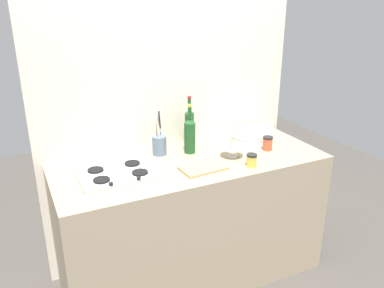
{
  "coord_description": "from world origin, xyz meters",
  "views": [
    {
      "loc": [
        -1.04,
        -2.16,
        1.94
      ],
      "look_at": [
        0.0,
        0.0,
        1.02
      ],
      "focal_mm": 37.02,
      "sensor_mm": 36.0,
      "label": 1
    }
  ],
  "objects_px": {
    "mixing_bowl": "(232,152)",
    "condiment_jar_front": "(252,160)",
    "utensil_crock": "(159,144)",
    "condiment_jar_rear": "(268,143)",
    "wine_bottle_leftmost": "(190,135)",
    "plate_stack": "(249,136)",
    "cutting_board": "(203,168)",
    "stovetop_hob": "(118,174)",
    "wine_bottle_mid_left": "(189,127)"
  },
  "relations": [
    {
      "from": "wine_bottle_mid_left",
      "to": "condiment_jar_rear",
      "type": "height_order",
      "value": "wine_bottle_mid_left"
    },
    {
      "from": "plate_stack",
      "to": "wine_bottle_leftmost",
      "type": "bearing_deg",
      "value": -178.01
    },
    {
      "from": "stovetop_hob",
      "to": "condiment_jar_rear",
      "type": "height_order",
      "value": "condiment_jar_rear"
    },
    {
      "from": "wine_bottle_leftmost",
      "to": "condiment_jar_rear",
      "type": "height_order",
      "value": "wine_bottle_leftmost"
    },
    {
      "from": "condiment_jar_rear",
      "to": "cutting_board",
      "type": "distance_m",
      "value": 0.57
    },
    {
      "from": "stovetop_hob",
      "to": "condiment_jar_front",
      "type": "height_order",
      "value": "condiment_jar_front"
    },
    {
      "from": "plate_stack",
      "to": "condiment_jar_rear",
      "type": "relative_size",
      "value": 2.67
    },
    {
      "from": "mixing_bowl",
      "to": "utensil_crock",
      "type": "xyz_separation_m",
      "value": [
        -0.42,
        0.26,
        0.04
      ]
    },
    {
      "from": "condiment_jar_front",
      "to": "plate_stack",
      "type": "bearing_deg",
      "value": 58.37
    },
    {
      "from": "wine_bottle_leftmost",
      "to": "stovetop_hob",
      "type": "bearing_deg",
      "value": -165.14
    },
    {
      "from": "condiment_jar_front",
      "to": "condiment_jar_rear",
      "type": "xyz_separation_m",
      "value": [
        0.26,
        0.19,
        0.01
      ]
    },
    {
      "from": "stovetop_hob",
      "to": "cutting_board",
      "type": "bearing_deg",
      "value": -15.89
    },
    {
      "from": "wine_bottle_mid_left",
      "to": "cutting_board",
      "type": "bearing_deg",
      "value": -103.65
    },
    {
      "from": "condiment_jar_front",
      "to": "stovetop_hob",
      "type": "bearing_deg",
      "value": 163.85
    },
    {
      "from": "plate_stack",
      "to": "mixing_bowl",
      "type": "relative_size",
      "value": 1.62
    },
    {
      "from": "utensil_crock",
      "to": "condiment_jar_front",
      "type": "bearing_deg",
      "value": -44.2
    },
    {
      "from": "stovetop_hob",
      "to": "utensil_crock",
      "type": "bearing_deg",
      "value": 30.59
    },
    {
      "from": "wine_bottle_leftmost",
      "to": "wine_bottle_mid_left",
      "type": "height_order",
      "value": "wine_bottle_mid_left"
    },
    {
      "from": "mixing_bowl",
      "to": "condiment_jar_front",
      "type": "distance_m",
      "value": 0.19
    },
    {
      "from": "mixing_bowl",
      "to": "condiment_jar_front",
      "type": "xyz_separation_m",
      "value": [
        0.03,
        -0.18,
        0.0
      ]
    },
    {
      "from": "utensil_crock",
      "to": "condiment_jar_front",
      "type": "xyz_separation_m",
      "value": [
        0.46,
        -0.44,
        -0.03
      ]
    },
    {
      "from": "utensil_crock",
      "to": "condiment_jar_rear",
      "type": "relative_size",
      "value": 3.31
    },
    {
      "from": "wine_bottle_leftmost",
      "to": "condiment_jar_rear",
      "type": "bearing_deg",
      "value": -20.69
    },
    {
      "from": "stovetop_hob",
      "to": "condiment_jar_front",
      "type": "bearing_deg",
      "value": -16.15
    },
    {
      "from": "plate_stack",
      "to": "condiment_jar_rear",
      "type": "distance_m",
      "value": 0.21
    },
    {
      "from": "wine_bottle_leftmost",
      "to": "utensil_crock",
      "type": "relative_size",
      "value": 1.06
    },
    {
      "from": "stovetop_hob",
      "to": "condiment_jar_rear",
      "type": "relative_size",
      "value": 4.74
    },
    {
      "from": "condiment_jar_rear",
      "to": "stovetop_hob",
      "type": "bearing_deg",
      "value": 177.47
    },
    {
      "from": "utensil_crock",
      "to": "cutting_board",
      "type": "bearing_deg",
      "value": -66.38
    },
    {
      "from": "cutting_board",
      "to": "wine_bottle_leftmost",
      "type": "bearing_deg",
      "value": 81.08
    },
    {
      "from": "wine_bottle_leftmost",
      "to": "plate_stack",
      "type": "bearing_deg",
      "value": 1.99
    },
    {
      "from": "condiment_jar_front",
      "to": "wine_bottle_mid_left",
      "type": "bearing_deg",
      "value": 111.9
    },
    {
      "from": "plate_stack",
      "to": "condiment_jar_front",
      "type": "relative_size",
      "value": 3.17
    },
    {
      "from": "wine_bottle_mid_left",
      "to": "cutting_board",
      "type": "xyz_separation_m",
      "value": [
        -0.1,
        -0.41,
        -0.13
      ]
    },
    {
      "from": "stovetop_hob",
      "to": "utensil_crock",
      "type": "distance_m",
      "value": 0.41
    },
    {
      "from": "stovetop_hob",
      "to": "wine_bottle_mid_left",
      "type": "relative_size",
      "value": 1.27
    },
    {
      "from": "wine_bottle_mid_left",
      "to": "utensil_crock",
      "type": "bearing_deg",
      "value": -167.26
    },
    {
      "from": "wine_bottle_leftmost",
      "to": "wine_bottle_mid_left",
      "type": "distance_m",
      "value": 0.13
    },
    {
      "from": "mixing_bowl",
      "to": "condiment_jar_rear",
      "type": "height_order",
      "value": "condiment_jar_rear"
    },
    {
      "from": "mixing_bowl",
      "to": "cutting_board",
      "type": "height_order",
      "value": "mixing_bowl"
    },
    {
      "from": "mixing_bowl",
      "to": "condiment_jar_rear",
      "type": "bearing_deg",
      "value": 0.47
    },
    {
      "from": "utensil_crock",
      "to": "cutting_board",
      "type": "height_order",
      "value": "utensil_crock"
    },
    {
      "from": "wine_bottle_leftmost",
      "to": "wine_bottle_mid_left",
      "type": "relative_size",
      "value": 0.94
    },
    {
      "from": "wine_bottle_leftmost",
      "to": "mixing_bowl",
      "type": "xyz_separation_m",
      "value": [
        0.22,
        -0.2,
        -0.09
      ]
    },
    {
      "from": "wine_bottle_leftmost",
      "to": "mixing_bowl",
      "type": "relative_size",
      "value": 2.13
    },
    {
      "from": "wine_bottle_leftmost",
      "to": "condiment_jar_front",
      "type": "relative_size",
      "value": 4.17
    },
    {
      "from": "plate_stack",
      "to": "wine_bottle_leftmost",
      "type": "height_order",
      "value": "wine_bottle_leftmost"
    },
    {
      "from": "plate_stack",
      "to": "condiment_jar_rear",
      "type": "height_order",
      "value": "condiment_jar_rear"
    },
    {
      "from": "wine_bottle_leftmost",
      "to": "utensil_crock",
      "type": "xyz_separation_m",
      "value": [
        -0.2,
        0.06,
        -0.06
      ]
    },
    {
      "from": "condiment_jar_front",
      "to": "wine_bottle_leftmost",
      "type": "bearing_deg",
      "value": 123.82
    }
  ]
}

